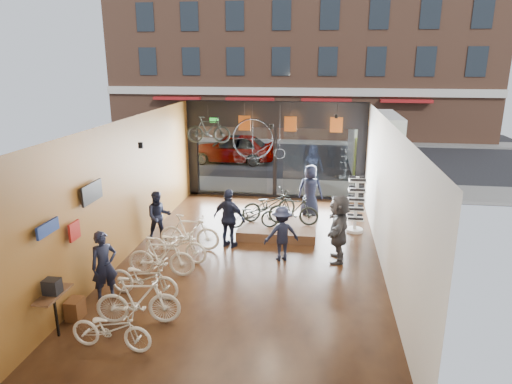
% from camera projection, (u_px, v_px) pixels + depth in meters
% --- Properties ---
extents(ground_plane, '(7.00, 12.00, 0.04)m').
position_uv_depth(ground_plane, '(252.00, 258.00, 12.75)').
color(ground_plane, black).
rests_on(ground_plane, ground).
extents(ceiling, '(7.00, 12.00, 0.04)m').
position_uv_depth(ceiling, '(252.00, 121.00, 11.68)').
color(ceiling, black).
rests_on(ceiling, ground).
extents(wall_left, '(0.04, 12.00, 3.80)m').
position_uv_depth(wall_left, '(128.00, 188.00, 12.70)').
color(wall_left, brown).
rests_on(wall_left, ground).
extents(wall_right, '(0.04, 12.00, 3.80)m').
position_uv_depth(wall_right, '(387.00, 198.00, 11.73)').
color(wall_right, beige).
rests_on(wall_right, ground).
extents(wall_back, '(7.00, 0.04, 3.80)m').
position_uv_depth(wall_back, '(189.00, 310.00, 6.50)').
color(wall_back, beige).
rests_on(wall_back, ground).
extents(storefront, '(7.00, 0.26, 3.80)m').
position_uv_depth(storefront, '(275.00, 150.00, 17.92)').
color(storefront, black).
rests_on(storefront, ground).
extents(exit_sign, '(0.35, 0.06, 0.18)m').
position_uv_depth(exit_sign, '(214.00, 120.00, 17.81)').
color(exit_sign, '#198C26').
rests_on(exit_sign, storefront).
extents(street_road, '(30.00, 18.00, 0.02)m').
position_uv_depth(street_road, '(290.00, 153.00, 27.00)').
color(street_road, black).
rests_on(street_road, ground).
extents(sidewalk_near, '(30.00, 2.40, 0.12)m').
position_uv_depth(sidewalk_near, '(278.00, 187.00, 19.57)').
color(sidewalk_near, slate).
rests_on(sidewalk_near, ground).
extents(sidewalk_far, '(30.00, 2.00, 0.12)m').
position_uv_depth(sidewalk_far, '(295.00, 141.00, 30.79)').
color(sidewalk_far, slate).
rests_on(sidewalk_far, ground).
extents(opposite_building, '(26.00, 5.00, 14.00)m').
position_uv_depth(opposite_building, '(299.00, 34.00, 31.22)').
color(opposite_building, brown).
rests_on(opposite_building, ground).
extents(street_car, '(4.57, 1.84, 1.56)m').
position_uv_depth(street_car, '(232.00, 148.00, 24.33)').
color(street_car, gray).
rests_on(street_car, street_road).
extents(box_truck, '(2.29, 6.88, 2.71)m').
position_uv_depth(box_truck, '(376.00, 144.00, 22.22)').
color(box_truck, silver).
rests_on(box_truck, street_road).
extents(floor_bike_0, '(1.66, 0.66, 0.85)m').
position_uv_depth(floor_bike_0, '(111.00, 329.00, 8.63)').
color(floor_bike_0, silver).
rests_on(floor_bike_0, ground_plane).
extents(floor_bike_1, '(1.82, 0.77, 1.06)m').
position_uv_depth(floor_bike_1, '(138.00, 300.00, 9.45)').
color(floor_bike_1, silver).
rests_on(floor_bike_1, ground_plane).
extents(floor_bike_2, '(1.84, 0.89, 0.93)m').
position_uv_depth(floor_bike_2, '(144.00, 278.00, 10.56)').
color(floor_bike_2, silver).
rests_on(floor_bike_2, ground_plane).
extents(floor_bike_3, '(1.75, 0.55, 1.04)m').
position_uv_depth(floor_bike_3, '(161.00, 257.00, 11.57)').
color(floor_bike_3, silver).
rests_on(floor_bike_3, ground_plane).
extents(floor_bike_4, '(1.90, 0.92, 0.96)m').
position_uv_depth(floor_bike_4, '(176.00, 244.00, 12.43)').
color(floor_bike_4, silver).
rests_on(floor_bike_4, ground_plane).
extents(floor_bike_5, '(1.76, 0.51, 1.06)m').
position_uv_depth(floor_bike_5, '(189.00, 232.00, 13.19)').
color(floor_bike_5, silver).
rests_on(floor_bike_5, ground_plane).
extents(display_platform, '(2.40, 1.80, 0.30)m').
position_uv_depth(display_platform, '(278.00, 229.00, 14.49)').
color(display_platform, brown).
rests_on(display_platform, ground_plane).
extents(display_bike_left, '(1.70, 0.88, 0.85)m').
position_uv_depth(display_bike_left, '(253.00, 215.00, 14.08)').
color(display_bike_left, black).
rests_on(display_bike_left, display_platform).
extents(display_bike_mid, '(1.61, 0.53, 0.95)m').
position_uv_depth(display_bike_mid, '(293.00, 210.00, 14.32)').
color(display_bike_mid, black).
rests_on(display_bike_mid, display_platform).
extents(display_bike_right, '(1.95, 1.53, 0.99)m').
position_uv_depth(display_bike_right, '(269.00, 205.00, 14.80)').
color(display_bike_right, black).
rests_on(display_bike_right, display_platform).
extents(customer_0, '(0.70, 0.70, 1.65)m').
position_uv_depth(customer_0, '(104.00, 266.00, 10.36)').
color(customer_0, '#161C33').
rests_on(customer_0, ground_plane).
extents(customer_1, '(0.94, 0.87, 1.55)m').
position_uv_depth(customer_1, '(159.00, 216.00, 13.78)').
color(customer_1, '#161C33').
rests_on(customer_1, ground_plane).
extents(customer_2, '(1.12, 0.75, 1.77)m').
position_uv_depth(customer_2, '(229.00, 218.00, 13.27)').
color(customer_2, '#161C33').
rests_on(customer_2, ground_plane).
extents(customer_3, '(1.14, 0.92, 1.53)m').
position_uv_depth(customer_3, '(282.00, 234.00, 12.43)').
color(customer_3, '#161C33').
rests_on(customer_3, ground_plane).
extents(customer_4, '(0.98, 0.73, 1.81)m').
position_uv_depth(customer_4, '(310.00, 190.00, 16.06)').
color(customer_4, '#161C33').
rests_on(customer_4, ground_plane).
extents(customer_5, '(0.64, 1.77, 1.89)m').
position_uv_depth(customer_5, '(339.00, 228.00, 12.33)').
color(customer_5, '#3F3F44').
rests_on(customer_5, ground_plane).
extents(sunglasses_rack, '(0.60, 0.52, 1.82)m').
position_uv_depth(sunglasses_rack, '(356.00, 205.00, 14.45)').
color(sunglasses_rack, white).
rests_on(sunglasses_rack, ground_plane).
extents(wall_merch, '(0.40, 2.40, 2.60)m').
position_uv_depth(wall_merch, '(67.00, 260.00, 9.52)').
color(wall_merch, navy).
rests_on(wall_merch, wall_left).
extents(penny_farthing, '(1.88, 0.06, 1.50)m').
position_uv_depth(penny_farthing, '(261.00, 141.00, 16.55)').
color(penny_farthing, black).
rests_on(penny_farthing, ceiling).
extents(hung_bike, '(1.60, 0.53, 0.95)m').
position_uv_depth(hung_bike, '(208.00, 130.00, 16.22)').
color(hung_bike, black).
rests_on(hung_bike, ceiling).
extents(jersey_left, '(0.45, 0.03, 0.55)m').
position_uv_depth(jersey_left, '(244.00, 123.00, 16.98)').
color(jersey_left, '#CC5919').
rests_on(jersey_left, ceiling).
extents(jersey_mid, '(0.45, 0.03, 0.55)m').
position_uv_depth(jersey_mid, '(290.00, 124.00, 16.75)').
color(jersey_mid, '#CC5919').
rests_on(jersey_mid, ceiling).
extents(jersey_right, '(0.45, 0.03, 0.55)m').
position_uv_depth(jersey_right, '(336.00, 125.00, 16.52)').
color(jersey_right, '#CC5919').
rests_on(jersey_right, ceiling).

